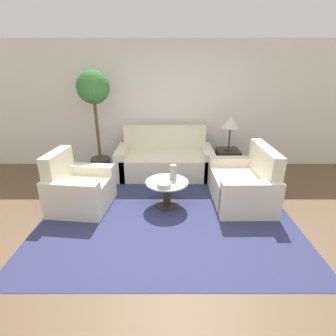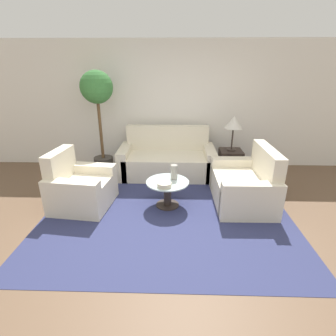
{
  "view_description": "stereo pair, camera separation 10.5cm",
  "coord_description": "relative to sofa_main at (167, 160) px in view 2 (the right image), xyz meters",
  "views": [
    {
      "loc": [
        0.12,
        -3.03,
        2.12
      ],
      "look_at": [
        0.1,
        0.93,
        0.55
      ],
      "focal_mm": 28.0,
      "sensor_mm": 36.0,
      "label": 1
    },
    {
      "loc": [
        0.22,
        -3.03,
        2.12
      ],
      "look_at": [
        0.1,
        0.93,
        0.55
      ],
      "focal_mm": 28.0,
      "sensor_mm": 36.0,
      "label": 2
    }
  ],
  "objects": [
    {
      "name": "ground_plane",
      "position": [
        -0.05,
        -2.02,
        -0.29
      ],
      "size": [
        14.0,
        14.0,
        0.0
      ],
      "primitive_type": "plane",
      "color": "brown"
    },
    {
      "name": "wall_back",
      "position": [
        -0.05,
        0.58,
        1.01
      ],
      "size": [
        10.0,
        0.06,
        2.6
      ],
      "color": "white",
      "rests_on": "ground_plane"
    },
    {
      "name": "rug",
      "position": [
        0.05,
        -1.34,
        -0.29
      ],
      "size": [
        3.67,
        3.51,
        0.01
      ],
      "color": "navy",
      "rests_on": "ground_plane"
    },
    {
      "name": "sofa_main",
      "position": [
        0.0,
        0.0,
        0.0
      ],
      "size": [
        1.9,
        0.92,
        0.94
      ],
      "color": "beige",
      "rests_on": "ground_plane"
    },
    {
      "name": "armchair",
      "position": [
        -1.35,
        -1.37,
        -0.0
      ],
      "size": [
        0.94,
        0.98,
        0.91
      ],
      "rotation": [
        0.0,
        0.0,
        1.46
      ],
      "color": "beige",
      "rests_on": "ground_plane"
    },
    {
      "name": "loveseat",
      "position": [
        1.33,
        -1.19,
        -0.0
      ],
      "size": [
        0.88,
        1.26,
        0.93
      ],
      "rotation": [
        0.0,
        0.0,
        -1.56
      ],
      "color": "beige",
      "rests_on": "ground_plane"
    },
    {
      "name": "coffee_table",
      "position": [
        0.05,
        -1.34,
        -0.02
      ],
      "size": [
        0.67,
        0.67,
        0.42
      ],
      "color": "#332823",
      "rests_on": "ground_plane"
    },
    {
      "name": "side_table",
      "position": [
        1.28,
        -0.03,
        -0.03
      ],
      "size": [
        0.44,
        0.44,
        0.52
      ],
      "color": "#332823",
      "rests_on": "ground_plane"
    },
    {
      "name": "table_lamp",
      "position": [
        1.28,
        -0.03,
        0.77
      ],
      "size": [
        0.35,
        0.35,
        0.68
      ],
      "color": "#332823",
      "rests_on": "side_table"
    },
    {
      "name": "potted_plant",
      "position": [
        -1.33,
        0.03,
        1.15
      ],
      "size": [
        0.62,
        0.62,
        2.03
      ],
      "color": "#3D3833",
      "rests_on": "ground_plane"
    },
    {
      "name": "vase",
      "position": [
        0.15,
        -1.24,
        0.25
      ],
      "size": [
        0.11,
        0.11,
        0.24
      ],
      "color": "#9E998E",
      "rests_on": "coffee_table"
    },
    {
      "name": "bowl",
      "position": [
        0.01,
        -1.53,
        0.16
      ],
      "size": [
        0.22,
        0.22,
        0.06
      ],
      "color": "beige",
      "rests_on": "coffee_table"
    }
  ]
}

